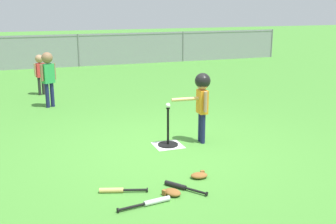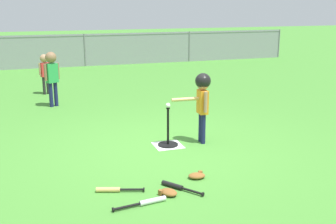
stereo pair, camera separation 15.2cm
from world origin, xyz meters
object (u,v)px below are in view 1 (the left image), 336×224
Objects in this scene: baseball_on_tee at (168,105)px; glove_by_plate at (172,192)px; spare_bat_silver at (152,202)px; batter_child at (202,94)px; spare_bat_black at (180,186)px; glove_near_bats at (199,175)px; fielder_deep_left at (48,72)px; spare_bat_wood at (117,190)px; batting_tee at (168,140)px; fielder_deep_center at (40,69)px.

glove_by_plate is at bearing -108.36° from baseball_on_tee.
batter_child is at bearing 51.70° from spare_bat_silver.
batter_child is at bearing 55.89° from glove_by_plate.
spare_bat_silver is at bearing -153.95° from glove_by_plate.
glove_near_bats is at bearing 30.99° from spare_bat_black.
glove_by_plate is at bearing -78.67° from fielder_deep_left.
spare_bat_wood is at bearing -85.23° from fielder_deep_left.
batting_tee is at bearing 0.00° from baseball_on_tee.
batting_tee is 0.54× the size of batter_child.
spare_bat_wood is (-0.30, 0.44, 0.00)m from spare_bat_silver.
glove_near_bats is (0.81, 0.49, 0.01)m from spare_bat_silver.
baseball_on_tee is 1.88m from glove_by_plate.
baseball_on_tee is at bearing -64.57° from fielder_deep_left.
spare_bat_wood is (0.48, -6.02, -0.61)m from fielder_deep_center.
spare_bat_silver is at bearing -128.30° from batter_child.
fielder_deep_left is at bearing 122.67° from batter_child.
spare_bat_silver is at bearing -115.18° from baseball_on_tee.
batting_tee is 3.67m from fielder_deep_left.
glove_near_bats is (1.59, -5.96, -0.60)m from fielder_deep_center.
fielder_deep_center is at bearing 94.02° from fielder_deep_left.
baseball_on_tee is at bearing 75.18° from spare_bat_black.
glove_near_bats reaches higher than spare_bat_silver.
glove_by_plate is at bearing -124.11° from batter_child.
spare_bat_silver is (0.78, -6.45, -0.61)m from fielder_deep_center.
fielder_deep_left reaches higher than glove_near_bats.
baseball_on_tee reaches higher than spare_bat_black.
spare_bat_silver is at bearing -82.31° from fielder_deep_left.
baseball_on_tee is 0.13× the size of spare_bat_wood.
spare_bat_black is (-0.41, -1.55, -0.63)m from baseball_on_tee.
glove_near_bats is (-0.61, -1.30, -0.78)m from batter_child.
fielder_deep_center reaches higher than glove_near_bats.
glove_by_plate is (0.30, 0.15, 0.01)m from spare_bat_silver.
batting_tee is at bearing -64.57° from fielder_deep_left.
spare_bat_silver is at bearing -148.11° from spare_bat_black.
glove_by_plate is at bearing -80.23° from fielder_deep_center.
baseball_on_tee is 0.28× the size of glove_by_plate.
fielder_deep_left is at bearing -85.98° from fielder_deep_center.
baseball_on_tee is at bearing 50.22° from spare_bat_wood.
spare_bat_silver is 1.26× the size of spare_bat_black.
batting_tee is at bearing 71.64° from glove_by_plate.
batting_tee is 1.09× the size of spare_bat_wood.
batting_tee is 0.91m from batter_child.
fielder_deep_left is at bearing 97.69° from spare_bat_silver.
baseball_on_tee is 0.15× the size of spare_bat_black.
fielder_deep_center is 3.69× the size of glove_by_plate.
batting_tee is 1.23× the size of spare_bat_black.
spare_bat_silver is 2.37× the size of glove_by_plate.
spare_bat_silver is 0.34m from glove_by_plate.
batter_child is (0.56, -0.03, 0.15)m from baseball_on_tee.
fielder_deep_left reaches higher than spare_bat_black.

